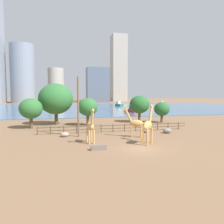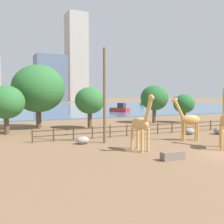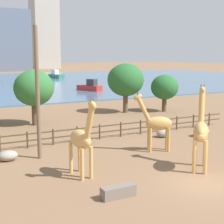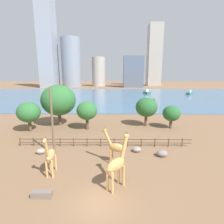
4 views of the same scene
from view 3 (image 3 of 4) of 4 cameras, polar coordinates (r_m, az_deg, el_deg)
name	(u,v)px [view 3 (image 3 of 4)]	position (r m, az deg, el deg)	size (l,w,h in m)	color
giraffe_tall	(157,123)	(25.61, 7.42, -1.87)	(2.98, 1.61, 4.48)	tan
giraffe_companion	(82,139)	(20.12, -5.06, -4.56)	(1.01, 2.95, 4.86)	tan
giraffe_young	(201,131)	(22.07, 14.55, -3.02)	(2.61, 2.80, 5.30)	tan
utility_pole	(38,94)	(23.74, -12.26, 2.98)	(0.28, 0.28, 9.04)	brown
boulder_near_fence	(163,133)	(30.37, 8.49, -3.49)	(1.23, 0.95, 0.71)	gray
boulder_by_pole	(202,132)	(31.30, 14.72, -3.18)	(1.44, 1.15, 0.86)	gray
boulder_small	(8,156)	(24.49, -16.86, -6.97)	(1.27, 0.95, 0.71)	gray
feeding_trough	(118,192)	(17.77, 1.05, -13.10)	(1.80, 0.60, 0.60)	#72665B
enclosure_fence	(104,130)	(29.40, -1.41, -3.02)	(26.12, 0.14, 1.30)	#4C3826
tree_left_large	(126,80)	(42.43, 2.27, 5.32)	(4.49, 4.49, 6.09)	brown
tree_right_tall	(34,88)	(35.56, -12.86, 3.85)	(4.03, 4.03, 5.63)	brown
tree_left_small	(165,87)	(43.79, 8.74, 4.06)	(3.47, 3.47, 4.66)	brown
boat_ferry	(56,75)	(104.81, -9.29, 6.06)	(3.41, 6.10, 2.54)	#337259
boat_sailboat	(90,87)	(67.50, -3.68, 4.24)	(3.92, 5.42, 2.26)	#B22D28
boat_tug	(126,74)	(111.76, 2.38, 6.36)	(5.21, 5.39, 4.96)	#337259
skyline_block_central	(44,12)	(189.20, -11.27, 15.98)	(12.88, 13.18, 58.11)	#ADA89E
skyline_block_right	(9,41)	(160.05, -16.70, 11.27)	(16.73, 13.06, 26.36)	slate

